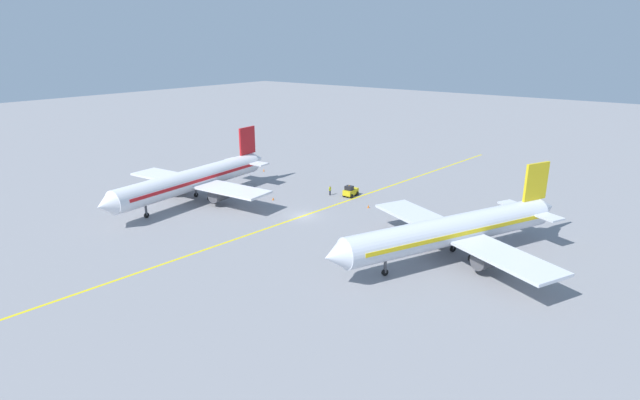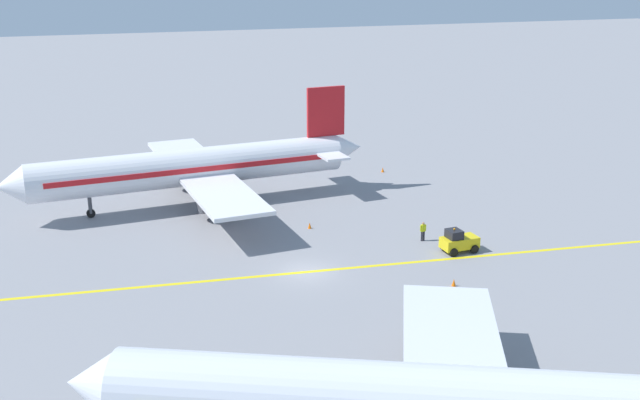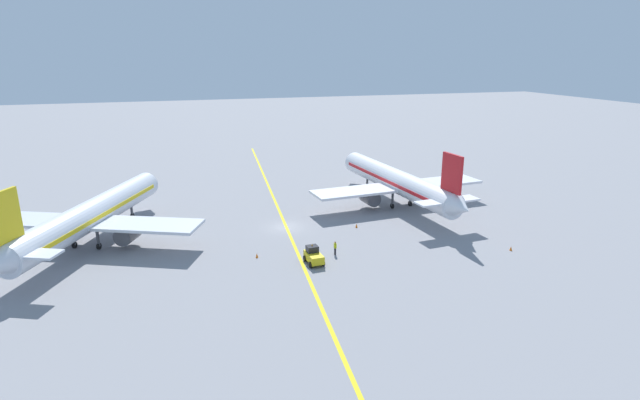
{
  "view_description": "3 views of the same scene",
  "coord_description": "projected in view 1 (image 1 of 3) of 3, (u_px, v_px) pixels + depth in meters",
  "views": [
    {
      "loc": [
        -46.27,
        55.53,
        25.46
      ],
      "look_at": [
        -1.77,
        -1.94,
        2.43
      ],
      "focal_mm": 28.0,
      "sensor_mm": 36.0,
      "label": 1
    },
    {
      "loc": [
        -50.26,
        15.52,
        22.82
      ],
      "look_at": [
        3.42,
        -2.18,
        4.51
      ],
      "focal_mm": 42.0,
      "sensor_mm": 36.0,
      "label": 2
    },
    {
      "loc": [
        -14.79,
        -63.38,
        23.12
      ],
      "look_at": [
        4.99,
        0.34,
        3.35
      ],
      "focal_mm": 28.0,
      "sensor_mm": 36.0,
      "label": 3
    }
  ],
  "objects": [
    {
      "name": "ground_crew_worker",
      "position": [
        330.0,
        190.0,
        86.69
      ],
      "size": [
        0.25,
        0.58,
        1.68
      ],
      "color": "#23232D",
      "rests_on": "ground"
    },
    {
      "name": "traffic_cone_far_edge",
      "position": [
        264.0,
        170.0,
        102.91
      ],
      "size": [
        0.32,
        0.32,
        0.55
      ],
      "primitive_type": "cone",
      "color": "orange",
      "rests_on": "ground"
    },
    {
      "name": "traffic_cone_by_wingtip",
      "position": [
        273.0,
        199.0,
        84.17
      ],
      "size": [
        0.32,
        0.32,
        0.55
      ],
      "primitive_type": "cone",
      "color": "orange",
      "rests_on": "ground"
    },
    {
      "name": "airplane_at_gate",
      "position": [
        454.0,
        230.0,
        60.36
      ],
      "size": [
        27.65,
        33.59,
        10.6
      ],
      "color": "silver",
      "rests_on": "ground"
    },
    {
      "name": "apron_yellow_centreline",
      "position": [
        303.0,
        216.0,
        76.55
      ],
      "size": [
        11.53,
        119.52,
        0.01
      ],
      "primitive_type": "cube",
      "rotation": [
        0.0,
        0.0,
        -0.09
      ],
      "color": "yellow",
      "rests_on": "ground"
    },
    {
      "name": "ground_plane",
      "position": [
        303.0,
        216.0,
        76.55
      ],
      "size": [
        400.0,
        400.0,
        0.0
      ],
      "primitive_type": "plane",
      "color": "gray"
    },
    {
      "name": "baggage_tug_white",
      "position": [
        350.0,
        191.0,
        86.09
      ],
      "size": [
        1.91,
        3.09,
        2.11
      ],
      "color": "gold",
      "rests_on": "ground"
    },
    {
      "name": "traffic_cone_near_nose",
      "position": [
        368.0,
        206.0,
        80.19
      ],
      "size": [
        0.32,
        0.32,
        0.55
      ],
      "primitive_type": "cone",
      "color": "orange",
      "rests_on": "ground"
    },
    {
      "name": "airplane_adjacent_stand",
      "position": [
        194.0,
        180.0,
        82.69
      ],
      "size": [
        28.33,
        35.55,
        10.6
      ],
      "color": "white",
      "rests_on": "ground"
    },
    {
      "name": "traffic_cone_mid_apron",
      "position": [
        385.0,
        243.0,
        65.51
      ],
      "size": [
        0.32,
        0.32,
        0.55
      ],
      "primitive_type": "cone",
      "color": "orange",
      "rests_on": "ground"
    }
  ]
}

